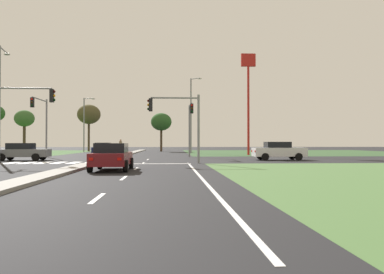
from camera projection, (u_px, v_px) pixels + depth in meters
ground_plane at (109, 160)px, 34.24m from camera, size 200.00×200.00×0.00m
grass_verge_far_right at (297, 152)px, 60.17m from camera, size 35.00×35.00×0.01m
median_island_near at (33, 179)px, 15.27m from camera, size 1.20×22.00×0.14m
median_island_far at (135, 152)px, 59.19m from camera, size 1.20×36.00×0.14m
lane_dash_near at (97, 198)px, 10.46m from camera, size 0.14×2.00×0.01m
lane_dash_second at (124, 178)px, 16.45m from camera, size 0.14×2.00×0.01m
lane_dash_third at (136, 169)px, 22.44m from camera, size 0.14×2.00×0.01m
lane_dash_fourth at (143, 163)px, 28.43m from camera, size 0.14×2.00×0.01m
lane_dash_fifth at (148, 160)px, 34.42m from camera, size 0.14×2.00×0.01m
edge_line_right at (201, 178)px, 16.67m from camera, size 0.14×24.00×0.01m
stop_bar_near at (146, 164)px, 27.47m from camera, size 6.40×0.50×0.01m
crosswalk_bar_near at (12, 163)px, 28.67m from camera, size 0.70×2.80×0.01m
crosswalk_bar_second at (27, 163)px, 28.74m from camera, size 0.70×2.80×0.01m
crosswalk_bar_third at (43, 163)px, 28.81m from camera, size 0.70×2.80×0.01m
crosswalk_bar_fourth at (58, 163)px, 28.87m from camera, size 0.70×2.80×0.01m
crosswalk_bar_fifth at (74, 163)px, 28.94m from camera, size 0.70×2.80×0.01m
crosswalk_bar_sixth at (89, 163)px, 29.01m from camera, size 0.70×2.80×0.01m
car_white_second at (279, 151)px, 33.67m from camera, size 4.61×1.99×1.61m
car_navy_third at (103, 149)px, 43.79m from camera, size 1.99×4.26×1.53m
car_grey_fourth at (22, 152)px, 32.61m from camera, size 4.39×1.98×1.50m
car_maroon_fifth at (112, 156)px, 21.01m from camera, size 2.05×4.41×1.50m
traffic_signal_far_right at (190, 120)px, 39.61m from camera, size 0.32×4.76×5.61m
traffic_signal_near_left at (12, 109)px, 27.37m from camera, size 4.91×0.32×5.70m
traffic_signal_far_left at (42, 117)px, 38.89m from camera, size 0.32×4.56×6.14m
traffic_signal_near_right at (179, 116)px, 28.06m from camera, size 3.87×0.32×5.08m
street_lamp_second at (0, 97)px, 31.57m from camera, size 0.74×2.55×9.55m
street_lamp_third at (192, 112)px, 55.32m from camera, size 1.56×1.49×10.88m
street_lamp_fourth at (85, 122)px, 62.20m from camera, size 2.02×0.91×8.84m
pedestrian_at_median at (121, 145)px, 43.51m from camera, size 0.34×0.34×1.79m
fastfood_pole_sign at (248, 82)px, 47.47m from camera, size 1.80×0.40×12.63m
treeline_second at (24, 119)px, 63.12m from camera, size 3.21×3.21×6.92m
treeline_third at (89, 115)px, 67.31m from camera, size 4.06×4.06×8.27m
treeline_fourth at (161, 122)px, 65.81m from camera, size 3.57×3.57×6.65m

